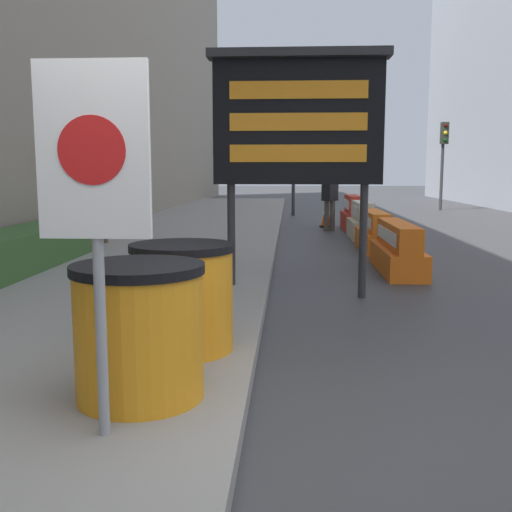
% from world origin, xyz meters
% --- Properties ---
extents(ground_plane, '(120.00, 120.00, 0.00)m').
position_xyz_m(ground_plane, '(0.00, 0.00, 0.00)').
color(ground_plane, '#38383A').
extents(bare_tree, '(1.09, 1.28, 2.51)m').
position_xyz_m(bare_tree, '(-3.53, 8.61, 1.35)').
color(bare_tree, '#4C3D2D').
rests_on(bare_tree, sidewalk_left).
extents(barrel_drum_foreground, '(0.83, 0.83, 0.86)m').
position_xyz_m(barrel_drum_foreground, '(-0.67, 0.44, 0.58)').
color(barrel_drum_foreground, orange).
rests_on(barrel_drum_foreground, sidewalk_left).
extents(barrel_drum_middle, '(0.83, 0.83, 0.86)m').
position_xyz_m(barrel_drum_middle, '(-0.58, 1.47, 0.58)').
color(barrel_drum_middle, orange).
rests_on(barrel_drum_middle, sidewalk_left).
extents(warning_sign, '(0.58, 0.08, 1.98)m').
position_xyz_m(warning_sign, '(-0.74, -0.12, 1.52)').
color(warning_sign, gray).
rests_on(warning_sign, sidewalk_left).
extents(message_board, '(2.16, 0.36, 2.99)m').
position_xyz_m(message_board, '(0.35, 4.24, 2.17)').
color(message_board, '#28282B').
rests_on(message_board, ground_plane).
extents(jersey_barrier_orange_far, '(0.58, 2.16, 0.77)m').
position_xyz_m(jersey_barrier_orange_far, '(1.95, 6.22, 0.34)').
color(jersey_barrier_orange_far, orange).
rests_on(jersey_barrier_orange_far, ground_plane).
extents(jersey_barrier_orange_near, '(0.58, 1.93, 0.77)m').
position_xyz_m(jersey_barrier_orange_near, '(1.95, 8.79, 0.34)').
color(jersey_barrier_orange_near, orange).
rests_on(jersey_barrier_orange_near, ground_plane).
extents(jersey_barrier_cream, '(0.57, 1.61, 0.86)m').
position_xyz_m(jersey_barrier_cream, '(1.95, 10.89, 0.38)').
color(jersey_barrier_cream, beige).
rests_on(jersey_barrier_cream, ground_plane).
extents(jersey_barrier_red_striped, '(0.53, 1.68, 0.91)m').
position_xyz_m(jersey_barrier_red_striped, '(1.95, 13.00, 0.40)').
color(jersey_barrier_red_striped, red).
rests_on(jersey_barrier_red_striped, ground_plane).
extents(traffic_cone_near, '(0.37, 0.37, 0.67)m').
position_xyz_m(traffic_cone_near, '(1.29, 13.69, 0.32)').
color(traffic_cone_near, black).
rests_on(traffic_cone_near, ground_plane).
extents(traffic_light_near_curb, '(0.28, 0.45, 4.29)m').
position_xyz_m(traffic_light_near_curb, '(0.38, 17.91, 3.10)').
color(traffic_light_near_curb, '#2D2D30').
rests_on(traffic_light_near_curb, ground_plane).
extents(traffic_light_far_side, '(0.28, 0.45, 3.45)m').
position_xyz_m(traffic_light_far_side, '(6.29, 21.14, 2.51)').
color(traffic_light_far_side, '#2D2D30').
rests_on(traffic_light_far_side, ground_plane).
extents(pedestrian_worker, '(0.46, 0.50, 1.64)m').
position_xyz_m(pedestrian_worker, '(1.30, 12.59, 0.97)').
color(pedestrian_worker, '#514C42').
rests_on(pedestrian_worker, ground_plane).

